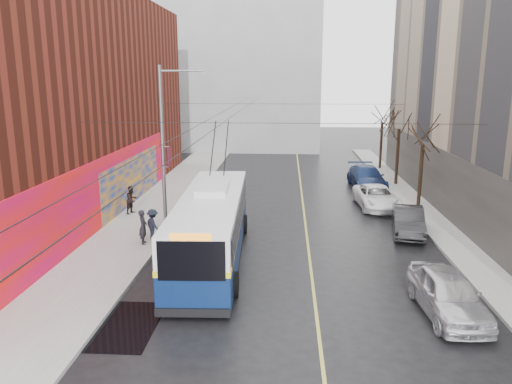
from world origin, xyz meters
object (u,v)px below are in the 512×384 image
at_px(pedestrian_a, 143,227).
at_px(following_car, 219,195).
at_px(streetlight_pole, 165,145).
at_px(trolleybus, 211,225).
at_px(tree_mid, 400,119).
at_px(tree_near, 424,132).
at_px(tree_far, 383,114).
at_px(parked_car_c, 377,197).
at_px(parked_car_b, 408,221).
at_px(parked_car_d, 367,177).
at_px(pedestrian_c, 153,225).
at_px(parked_car_a, 448,293).
at_px(pedestrian_b, 132,200).

bearing_deg(pedestrian_a, following_car, -27.12).
distance_m(streetlight_pole, trolleybus, 6.03).
distance_m(streetlight_pole, tree_mid, 19.96).
bearing_deg(tree_near, pedestrian_a, -151.62).
distance_m(tree_near, trolleybus, 16.13).
bearing_deg(tree_far, parked_car_c, -101.00).
relative_size(tree_far, parked_car_b, 1.46).
xyz_separation_m(streetlight_pole, parked_car_c, (12.41, 5.95, -4.12)).
bearing_deg(following_car, tree_far, 55.20).
relative_size(tree_mid, tree_far, 1.02).
height_order(tree_mid, tree_far, tree_mid).
height_order(parked_car_c, parked_car_d, parked_car_d).
bearing_deg(following_car, pedestrian_c, -97.66).
height_order(streetlight_pole, pedestrian_c, streetlight_pole).
bearing_deg(parked_car_a, pedestrian_c, 146.50).
distance_m(trolleybus, pedestrian_b, 9.42).
distance_m(tree_mid, parked_car_d, 5.17).
bearing_deg(tree_far, tree_mid, -90.00).
height_order(streetlight_pole, tree_far, streetlight_pole).
bearing_deg(pedestrian_a, pedestrian_b, 12.40).
height_order(tree_far, parked_car_b, tree_far).
bearing_deg(pedestrian_b, tree_far, -24.10).
bearing_deg(tree_mid, parked_car_a, -97.22).
distance_m(parked_car_a, pedestrian_c, 14.64).
height_order(trolleybus, pedestrian_c, trolleybus).
relative_size(parked_car_a, parked_car_d, 0.83).
xyz_separation_m(tree_mid, parked_car_c, (-2.73, -7.05, -4.53)).
height_order(streetlight_pole, parked_car_a, streetlight_pole).
distance_m(following_car, pedestrian_a, 9.11).
xyz_separation_m(trolleybus, parked_car_a, (9.30, -5.04, -0.85)).
bearing_deg(parked_car_a, parked_car_b, 81.51).
relative_size(parked_car_b, pedestrian_b, 2.60).
height_order(tree_near, pedestrian_a, tree_near).
distance_m(parked_car_c, pedestrian_a, 15.61).
xyz_separation_m(tree_near, parked_car_a, (-2.81, -15.17, -4.17)).
bearing_deg(tree_far, streetlight_pole, -127.12).
bearing_deg(tree_near, parked_car_d, 112.50).
xyz_separation_m(tree_near, following_car, (-13.14, 0.16, -4.29)).
bearing_deg(trolleybus, tree_mid, 52.51).
bearing_deg(tree_near, tree_far, 90.00).
distance_m(parked_car_d, pedestrian_c, 19.00).
distance_m(tree_far, parked_car_b, 20.24).
bearing_deg(parked_car_b, tree_far, 93.10).
relative_size(tree_near, trolleybus, 0.50).
height_order(tree_far, parked_car_c, tree_far).
bearing_deg(tree_mid, parked_car_c, -111.17).
height_order(tree_mid, pedestrian_c, tree_mid).
bearing_deg(pedestrian_c, tree_mid, -89.45).
relative_size(streetlight_pole, pedestrian_c, 5.52).
relative_size(tree_near, pedestrian_c, 3.93).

